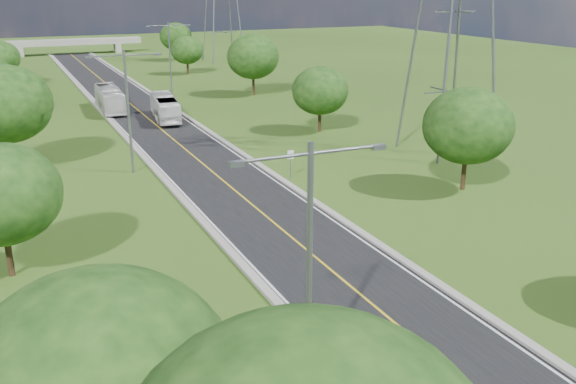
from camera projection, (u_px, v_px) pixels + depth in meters
name	position (u px, v px, depth m)	size (l,w,h in m)	color
ground	(161.00, 129.00, 68.65)	(260.00, 260.00, 0.00)	#2D4814
road	(148.00, 119.00, 73.83)	(8.00, 150.00, 0.06)	black
curb_left	(111.00, 121.00, 72.13)	(0.50, 150.00, 0.22)	gray
curb_right	(184.00, 115.00, 75.47)	(0.50, 150.00, 0.22)	gray
speed_limit_sign	(291.00, 159.00, 51.17)	(0.55, 0.09, 2.40)	slate
overpass	(70.00, 43.00, 137.02)	(30.00, 3.00, 3.20)	gray
streetlight_near_left	(310.00, 252.00, 22.95)	(5.90, 0.25, 10.00)	slate
streetlight_mid_left	(128.00, 101.00, 51.47)	(5.90, 0.25, 10.00)	slate
streetlight_far_right	(170.00, 54.00, 84.70)	(5.90, 0.25, 10.00)	slate
tree_lb	(0.00, 194.00, 33.25)	(6.30, 6.30, 7.33)	black
tree_lc	(5.00, 104.00, 52.36)	(7.56, 7.56, 8.79)	black
tree_rb	(468.00, 126.00, 47.46)	(6.72, 6.72, 7.82)	black
tree_rc	(320.00, 91.00, 66.28)	(5.88, 5.88, 6.84)	black
tree_rd	(253.00, 57.00, 87.51)	(7.14, 7.14, 8.30)	black
tree_re	(187.00, 50.00, 107.65)	(5.46, 5.46, 6.35)	black
tree_rf	(176.00, 37.00, 126.12)	(6.30, 6.30, 7.33)	black
bus_outbound	(165.00, 108.00, 72.71)	(2.34, 10.02, 2.79)	white
bus_inbound	(110.00, 99.00, 77.74)	(2.47, 10.55, 2.94)	silver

